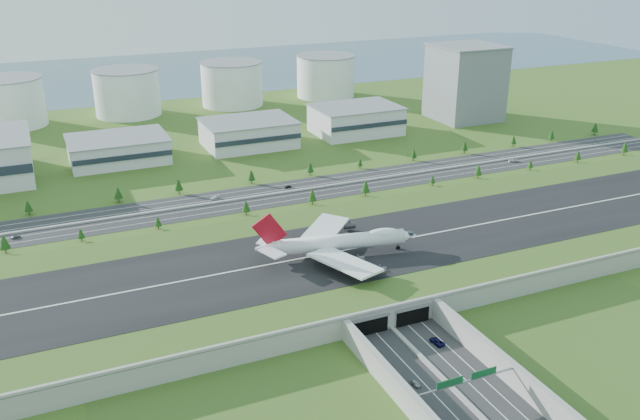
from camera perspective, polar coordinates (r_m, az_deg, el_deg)
name	(u,v)px	position (r m, az deg, el deg)	size (l,w,h in m)	color
ground	(333,270)	(285.60, 1.10, -5.08)	(1200.00, 1200.00, 0.00)	#365D1D
airfield_deck	(333,261)	(283.68, 1.12, -4.34)	(520.00, 100.00, 9.20)	gray
underpass_road	(474,401)	(211.31, 12.85, -15.39)	(38.80, 120.40, 8.00)	#28282B
sign_gantry_near	(466,382)	(212.01, 12.23, -14.00)	(38.70, 0.70, 9.80)	gray
north_expressway	(260,197)	(366.68, -5.10, 1.13)	(560.00, 36.00, 0.12)	#28282B
tree_row	(276,185)	(370.03, -3.75, 2.16)	(498.77, 48.73, 8.48)	#3D2819
hangar_mid_a	(118,150)	(440.80, -16.62, 4.90)	(58.00, 42.00, 15.00)	silver
hangar_mid_b	(249,133)	(457.46, -6.03, 6.44)	(58.00, 42.00, 17.00)	silver
hangar_mid_c	(356,120)	(486.37, 3.04, 7.58)	(58.00, 42.00, 19.00)	silver
office_tower	(465,83)	(534.88, 12.13, 10.42)	(46.00, 46.00, 55.00)	slate
fuel_tank_a	(9,103)	(552.59, -24.72, 8.22)	(50.00, 50.00, 35.00)	white
fuel_tank_b	(127,93)	(557.10, -15.93, 9.47)	(50.00, 50.00, 35.00)	white
fuel_tank_c	(232,84)	(574.31, -7.42, 10.47)	(50.00, 50.00, 35.00)	white
fuel_tank_d	(326,76)	(603.11, 0.48, 11.19)	(50.00, 50.00, 35.00)	white
bay_water	(138,75)	(730.53, -15.10, 10.95)	(1200.00, 260.00, 0.06)	#3B5C72
boeing_747	(338,242)	(277.41, 1.51, -2.71)	(68.59, 64.24, 21.40)	white
car_0	(415,383)	(219.48, 8.04, -14.26)	(1.66, 4.11, 1.40)	#A4A4A9
car_2	(437,341)	(240.01, 9.83, -10.85)	(2.83, 6.14, 1.71)	#0B0B39
car_4	(15,237)	(344.89, -24.27, -2.06)	(1.69, 4.19, 1.43)	slate
car_5	(288,187)	(378.16, -2.74, 1.97)	(1.39, 3.98, 1.31)	black
car_6	(514,160)	(439.74, 15.99, 4.04)	(2.85, 6.17, 1.72)	silver
car_7	(215,197)	(365.96, -8.86, 1.05)	(2.18, 5.36, 1.56)	white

